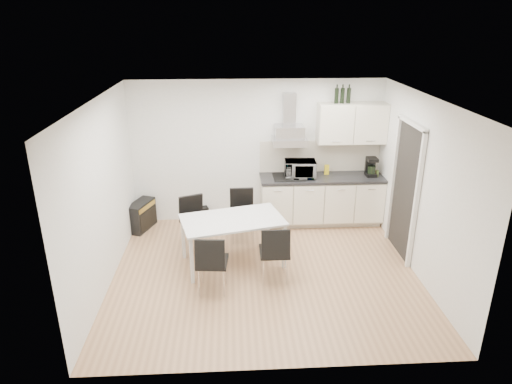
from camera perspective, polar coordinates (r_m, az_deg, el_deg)
ground at (r=6.97m, az=1.11°, el=-10.05°), size 4.50×4.50×0.00m
wall_back at (r=8.28m, az=0.13°, el=5.00°), size 4.50×0.10×2.60m
wall_front at (r=4.59m, az=3.14°, el=-9.17°), size 4.50×0.10×2.60m
wall_left at (r=6.61m, az=-18.64°, el=-0.45°), size 0.10×4.00×2.60m
wall_right at (r=6.93m, az=20.09°, el=0.35°), size 0.10×4.00×2.60m
ceiling at (r=6.03m, az=1.29°, el=11.53°), size 4.50×4.50×0.00m
doorway at (r=7.47m, az=18.00°, el=0.06°), size 0.08×1.04×2.10m
kitchenette at (r=8.33m, az=8.46°, el=1.46°), size 2.22×0.64×2.52m
dining_table at (r=6.92m, az=-2.97°, el=-3.94°), size 1.67×1.21×0.75m
chair_far_left at (r=7.51m, az=-7.60°, el=-3.98°), size 0.60×0.63×0.88m
chair_far_right at (r=7.74m, az=-1.71°, el=-3.01°), size 0.46×0.51×0.88m
chair_near_left at (r=6.38m, az=-5.49°, el=-8.76°), size 0.48×0.54×0.88m
chair_near_right at (r=6.60m, az=2.30°, el=-7.54°), size 0.44×0.50×0.88m
guitar_amp at (r=8.45m, az=-14.12°, el=-2.85°), size 0.46×0.67×0.51m
floor_speaker at (r=8.59m, az=-6.58°, el=-2.77°), size 0.21×0.20×0.28m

